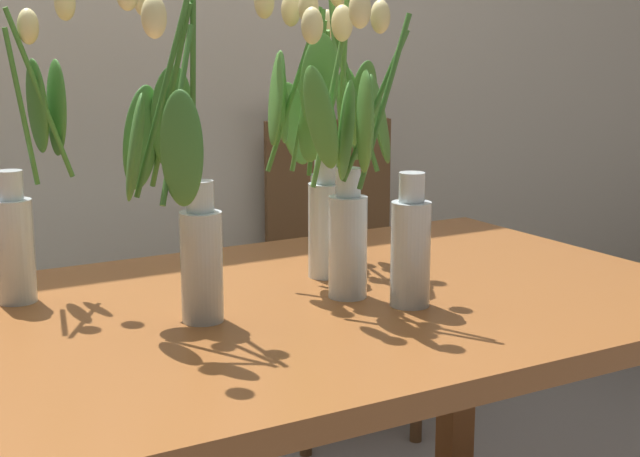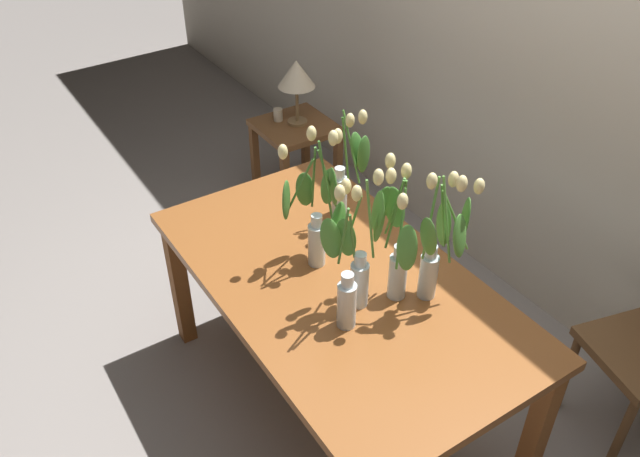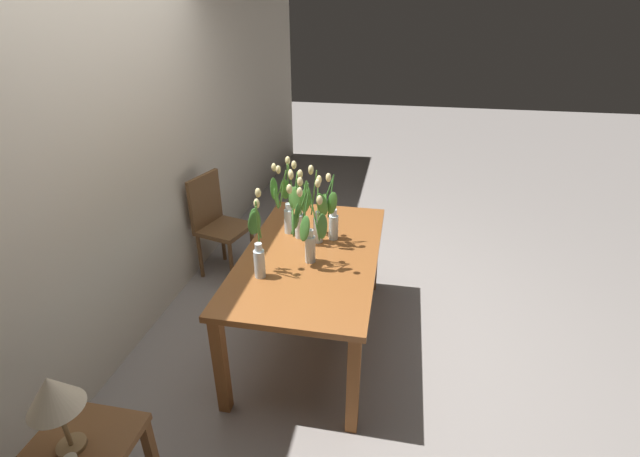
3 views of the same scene
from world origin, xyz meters
name	(u,v)px [view 2 (image 2 of 3)]	position (x,y,z in m)	size (l,w,h in m)	color
ground_plane	(335,402)	(0.00, 0.00, 0.00)	(18.00, 18.00, 0.00)	gray
room_wall_rear	(599,55)	(0.00, 1.30, 1.35)	(9.00, 0.10, 2.70)	beige
dining_table	(338,295)	(0.00, 0.00, 0.65)	(1.60, 0.90, 0.74)	brown
tulip_vase_0	(439,248)	(0.27, 0.24, 0.96)	(0.19, 0.24, 0.56)	silver
tulip_vase_1	(345,280)	(0.19, -0.11, 0.92)	(0.16, 0.16, 0.52)	silver
tulip_vase_2	(346,180)	(-0.33, 0.26, 0.92)	(0.17, 0.13, 0.54)	silver
tulip_vase_3	(315,212)	(-0.15, -0.01, 0.96)	(0.17, 0.26, 0.57)	silver
tulip_vase_4	(395,244)	(0.18, 0.12, 0.97)	(0.27, 0.17, 0.54)	silver
tulip_vase_5	(359,261)	(0.14, -0.01, 0.93)	(0.14, 0.19, 0.56)	silver
side_table	(295,141)	(-1.50, 0.71, 0.43)	(0.44, 0.44, 0.55)	brown
table_lamp	(296,75)	(-1.50, 0.73, 0.86)	(0.22, 0.22, 0.40)	olive
pillar_candle	(278,115)	(-1.59, 0.65, 0.59)	(0.06, 0.06, 0.07)	beige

